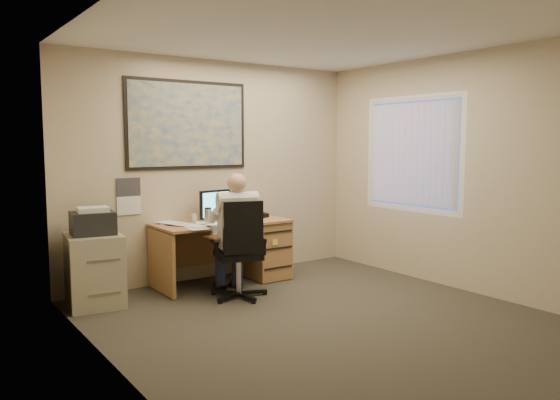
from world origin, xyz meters
TOP-DOWN VIEW (x-y plane):
  - room_shell at (0.00, 0.00)m, footprint 4.00×4.50m
  - desk at (0.21, 1.90)m, footprint 1.60×0.97m
  - world_map at (-0.37, 2.23)m, footprint 1.56×0.03m
  - wall_calendar at (-1.12, 2.24)m, footprint 0.28×0.01m
  - window_blinds at (1.97, 0.80)m, footprint 0.06×1.40m
  - filing_cabinet at (-1.64, 1.86)m, footprint 0.61×0.70m
  - office_chair at (-0.26, 1.20)m, footprint 0.80×0.80m
  - person at (-0.27, 1.28)m, footprint 0.75×0.92m

SIDE VIEW (x-z plane):
  - office_chair at x=-0.26m, z-range -0.23..0.86m
  - desk at x=0.21m, z-range -0.11..1.00m
  - filing_cabinet at x=-1.64m, z-range -0.07..0.96m
  - person at x=-0.27m, z-range 0.00..1.36m
  - wall_calendar at x=-1.12m, z-range 0.87..1.29m
  - room_shell at x=0.00m, z-range 0.00..2.70m
  - window_blinds at x=1.97m, z-range 0.90..2.20m
  - world_map at x=-0.37m, z-range 1.37..2.43m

